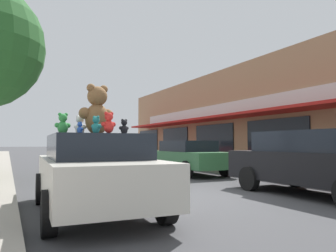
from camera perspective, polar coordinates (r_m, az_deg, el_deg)
ground_plane at (r=8.03m, az=4.96°, el=-12.07°), size 260.00×260.00×0.00m
storefront_row at (r=22.71m, az=26.00°, el=1.11°), size 15.17×30.44×5.57m
plush_art_car at (r=6.19m, az=-12.66°, el=-7.60°), size 2.07×4.29×1.42m
teddy_bear_giant at (r=6.29m, az=-12.26°, el=2.64°), size 0.72×0.48×0.95m
teddy_bear_blue at (r=5.80m, az=-15.10°, el=-0.37°), size 0.12×0.16×0.21m
teddy_bear_white at (r=6.48m, az=-15.06°, el=0.10°), size 0.25×0.27×0.39m
teddy_bear_red at (r=5.19m, az=-10.28°, el=0.54°), size 0.25×0.16×0.34m
teddy_bear_black at (r=5.94m, az=-7.66°, el=-0.19°), size 0.21×0.15×0.28m
teddy_bear_teal at (r=5.51m, az=-12.41°, el=0.15°), size 0.18×0.22×0.30m
teddy_bear_green at (r=6.03m, az=-17.85°, el=0.34°), size 0.28×0.18×0.38m
parked_car_far_left at (r=8.67m, az=24.44°, el=-5.58°), size 1.92×4.62×1.56m
parked_car_far_center at (r=13.55m, az=3.43°, el=-5.29°), size 1.88×4.58×1.37m
parked_car_far_right at (r=20.38m, az=-7.03°, el=-4.35°), size 1.90×4.54×1.43m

